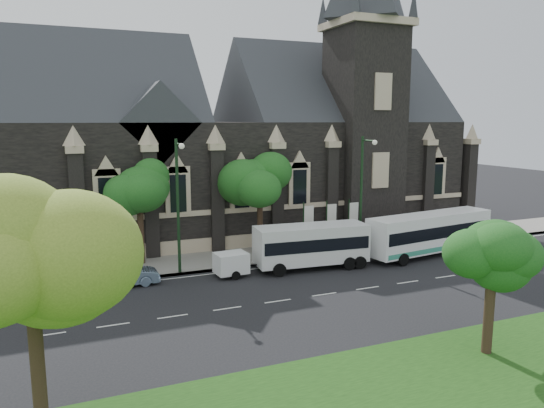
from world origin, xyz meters
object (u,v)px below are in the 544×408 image
tree_park_near (37,245)px  tree_walk_right (261,178)px  tree_walk_left (141,185)px  street_lamp_mid (178,199)px  sedan (124,275)px  car_far_red (12,292)px  banner_flag_center (330,221)px  box_trailer (231,263)px  banner_flag_right (352,219)px  tour_coach (430,233)px  tree_park_east (493,250)px  shuttle_bus (312,244)px  street_lamp_near (363,188)px  banner_flag_left (307,223)px

tree_park_near → tree_walk_right: tree_park_near is taller
tree_walk_left → street_lamp_mid: bearing=-63.5°
sedan → car_far_red: bearing=98.3°
banner_flag_center → box_trailer: (-9.28, -3.56, -1.48)m
tree_park_near → banner_flag_center: 27.10m
banner_flag_right → tour_coach: 6.06m
street_lamp_mid → car_far_red: size_ratio=2.27×
tree_walk_left → tree_park_east: bearing=-59.1°
tree_park_near → box_trailer: size_ratio=2.82×
tree_walk_right → box_trailer: bearing=-128.6°
tree_walk_left → shuttle_bus: tree_walk_left is taller
tree_park_near → box_trailer: 18.67m
tree_park_near → sedan: 16.48m
shuttle_bus → tree_walk_left: bearing=157.3°
street_lamp_near → box_trailer: size_ratio=2.96×
banner_flag_left → banner_flag_right: 4.00m
tree_walk_right → box_trailer: size_ratio=2.57×
banner_flag_left → tour_coach: banner_flag_left is taller
banner_flag_left → sedan: banner_flag_left is taller
banner_flag_right → box_trailer: (-11.28, -3.56, -1.48)m
street_lamp_near → banner_flag_left: (-3.71, 1.91, -2.73)m
tree_walk_right → street_lamp_mid: (-7.21, -3.62, -0.71)m
street_lamp_near → shuttle_bus: size_ratio=1.12×
street_lamp_near → sedan: size_ratio=2.10×
street_lamp_mid → shuttle_bus: 9.59m
box_trailer → street_lamp_mid: bearing=146.7°
box_trailer → car_far_red: (-12.88, -0.11, -0.23)m
tour_coach → tree_park_near: bearing=-160.7°
tree_park_east → tree_park_near: bearing=178.2°
tree_park_near → banner_flag_right: bearing=38.9°
banner_flag_left → box_trailer: (-7.28, -3.56, -1.48)m
tree_park_east → sedan: (-13.92, 15.48, -3.91)m
street_lamp_near → banner_flag_left: size_ratio=2.25×
banner_flag_center → street_lamp_near: bearing=-48.1°
tree_walk_left → street_lamp_near: 16.22m
street_lamp_mid → tour_coach: street_lamp_mid is taller
street_lamp_near → box_trailer: (-11.00, -1.65, -4.21)m
sedan → tree_park_near: bearing=165.6°
street_lamp_near → banner_flag_right: (0.29, 1.91, -2.73)m
tour_coach → sedan: size_ratio=2.60×
banner_flag_center → shuttle_bus: banner_flag_center is taller
banner_flag_right → sedan: bearing=-171.0°
street_lamp_near → street_lamp_mid: bearing=180.0°
car_far_red → shuttle_bus: bearing=-92.9°
tree_walk_right → tree_walk_left: bearing=-179.9°
banner_flag_right → sedan: banner_flag_right is taller
tree_park_east → street_lamp_near: bearing=76.9°
tree_walk_left → street_lamp_near: size_ratio=0.85×
tree_walk_right → car_far_red: tree_walk_right is taller
box_trailer → sedan: size_ratio=0.71×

